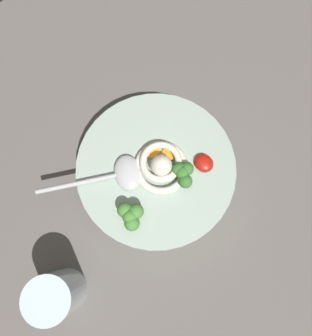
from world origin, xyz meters
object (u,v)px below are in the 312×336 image
object	(u,v)px
soup_bowl	(156,171)
soup_spoon	(120,175)
drinking_glass	(57,295)
noodle_pile	(161,166)

from	to	relation	value
soup_bowl	soup_spoon	bearing A→B (deg)	61.74
drinking_glass	noodle_pile	bearing A→B (deg)	-79.06
soup_bowl	drinking_glass	size ratio (longest dim) A/B	2.38
soup_bowl	noodle_pile	size ratio (longest dim) A/B	2.70
noodle_pile	soup_spoon	xyz separation A→B (cm)	(3.30, 6.04, -0.44)
soup_bowl	noodle_pile	world-z (taller)	noodle_pile
soup_bowl	soup_spoon	distance (cm)	7.03
noodle_pile	soup_spoon	bearing A→B (deg)	61.33
noodle_pile	drinking_glass	world-z (taller)	drinking_glass
noodle_pile	soup_bowl	bearing A→B (deg)	58.34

